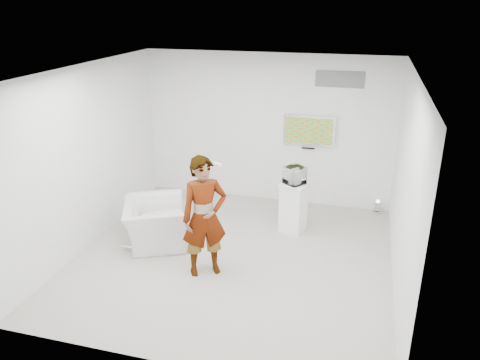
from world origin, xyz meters
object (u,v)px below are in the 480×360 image
(floor_uplight, at_px, (377,207))
(armchair, at_px, (155,223))
(pedestal, at_px, (293,207))
(person, at_px, (204,217))
(tv, at_px, (309,130))

(floor_uplight, bearing_deg, armchair, -149.21)
(pedestal, xyz_separation_m, floor_uplight, (1.49, 1.13, -0.32))
(floor_uplight, bearing_deg, person, -131.70)
(tv, xyz_separation_m, pedestal, (-0.07, -1.24, -1.09))
(armchair, bearing_deg, tv, -69.18)
(tv, relative_size, person, 0.53)
(tv, distance_m, pedestal, 1.66)
(person, bearing_deg, tv, 36.62)
(person, height_order, armchair, person)
(armchair, relative_size, floor_uplight, 4.19)
(tv, relative_size, pedestal, 1.10)
(tv, distance_m, armchair, 3.46)
(person, relative_size, armchair, 1.65)
(pedestal, relative_size, floor_uplight, 3.36)
(tv, relative_size, armchair, 0.88)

